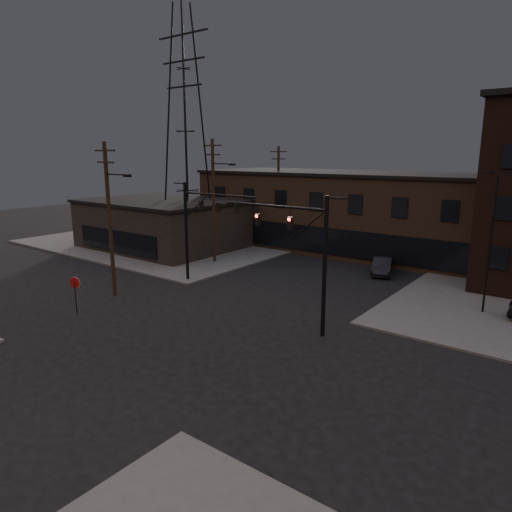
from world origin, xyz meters
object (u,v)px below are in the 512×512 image
(traffic_signal_near, at_px, (307,249))
(stop_sign, at_px, (75,287))
(car_crossing, at_px, (382,266))
(traffic_signal_far, at_px, (197,221))

(traffic_signal_near, distance_m, stop_sign, 15.17)
(stop_sign, xyz_separation_m, car_crossing, (11.83, 21.69, -1.12))
(traffic_signal_far, bearing_deg, car_crossing, 47.97)
(stop_sign, bearing_deg, car_crossing, 61.38)
(traffic_signal_far, distance_m, car_crossing, 16.33)
(traffic_signal_far, xyz_separation_m, stop_sign, (-1.28, -9.99, -3.17))
(car_crossing, bearing_deg, traffic_signal_far, -150.29)
(traffic_signal_near, distance_m, car_crossing, 15.85)
(traffic_signal_far, height_order, car_crossing, traffic_signal_far)
(car_crossing, bearing_deg, traffic_signal_near, -102.54)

